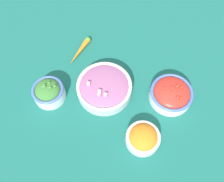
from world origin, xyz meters
TOP-DOWN VIEW (x-y plane):
  - ground_plane at (0.00, 0.00)m, footprint 3.00×3.00m
  - bowl_red_onion at (-0.03, -0.00)m, footprint 0.21×0.21m
  - bowl_broccoli at (-0.21, -0.11)m, footprint 0.12×0.12m
  - bowl_cherry_tomatoes at (0.20, 0.08)m, footprint 0.16×0.16m
  - bowl_carrots at (0.17, -0.11)m, footprint 0.12×0.12m
  - loose_carrot at (-0.21, 0.12)m, footprint 0.03×0.15m

SIDE VIEW (x-z plane):
  - ground_plane at x=0.00m, z-range 0.00..0.00m
  - loose_carrot at x=-0.21m, z-range 0.00..0.02m
  - bowl_carrots at x=0.17m, z-range 0.00..0.06m
  - bowl_cherry_tomatoes at x=0.20m, z-range 0.00..0.07m
  - bowl_red_onion at x=-0.03m, z-range 0.00..0.07m
  - bowl_broccoli at x=-0.21m, z-range 0.00..0.08m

